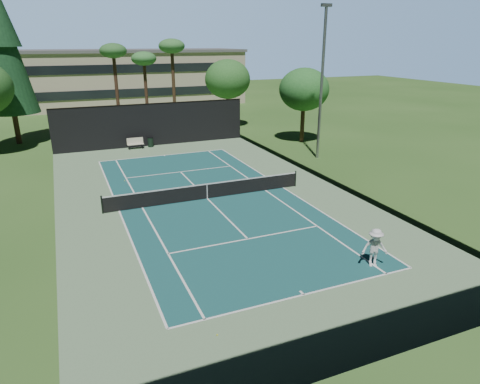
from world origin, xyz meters
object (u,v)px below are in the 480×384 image
object	(u,v)px
tennis_ball_b	(183,195)
tennis_ball_c	(191,186)
player	(375,248)
trash_bin	(150,142)
park_bench	(135,143)
tennis_ball_a	(217,335)
tennis_net	(207,191)
tennis_ball_d	(125,181)

from	to	relation	value
tennis_ball_b	tennis_ball_c	distance (m)	1.84
player	trash_bin	size ratio (longest dim) A/B	1.90
park_bench	tennis_ball_a	bearing A→B (deg)	-94.36
tennis_net	tennis_ball_b	bearing A→B (deg)	134.10
tennis_ball_c	tennis_ball_d	distance (m)	5.00
tennis_ball_a	trash_bin	xyz separation A→B (m)	(3.60, 28.42, 0.45)
tennis_ball_a	tennis_ball_b	xyz separation A→B (m)	(2.76, 14.16, 0.01)
tennis_ball_c	tennis_ball_d	bearing A→B (deg)	144.17
player	tennis_ball_b	world-z (taller)	player
tennis_ball_b	tennis_ball_c	xyz separation A→B (m)	(1.00, 1.55, -0.01)
tennis_ball_b	tennis_net	bearing A→B (deg)	-45.90
tennis_ball_a	tennis_ball_b	world-z (taller)	tennis_ball_b
tennis_net	player	size ratio (longest dim) A/B	7.19
tennis_ball_c	tennis_ball_d	size ratio (longest dim) A/B	0.93
player	tennis_ball_c	distance (m)	14.55
player	tennis_ball_a	size ratio (longest dim) A/B	27.17
player	tennis_ball_c	xyz separation A→B (m)	(-4.30, 13.88, -0.87)
tennis_net	trash_bin	world-z (taller)	tennis_net
tennis_net	tennis_ball_a	world-z (taller)	tennis_net
tennis_ball_d	tennis_ball_b	bearing A→B (deg)	-55.65
trash_bin	tennis_ball_d	bearing A→B (deg)	-111.70
tennis_ball_b	tennis_ball_c	size ratio (longest dim) A/B	1.33
tennis_net	tennis_ball_d	distance (m)	7.20
tennis_ball_d	player	bearing A→B (deg)	-63.57
tennis_ball_c	park_bench	xyz separation A→B (m)	(-1.60, 12.52, 0.52)
tennis_ball_c	trash_bin	size ratio (longest dim) A/B	0.06
tennis_ball_b	park_bench	size ratio (longest dim) A/B	0.05
tennis_ball_b	trash_bin	distance (m)	14.30
tennis_ball_d	tennis_net	bearing A→B (deg)	-53.24
player	tennis_ball_c	size ratio (longest dim) A/B	30.88
player	tennis_ball_a	xyz separation A→B (m)	(-8.06, -1.83, -0.86)
tennis_ball_c	tennis_ball_a	bearing A→B (deg)	-103.45
tennis_net	tennis_ball_c	distance (m)	2.89
park_bench	player	bearing A→B (deg)	-77.39
park_bench	tennis_ball_c	bearing A→B (deg)	-82.70
player	park_bench	xyz separation A→B (m)	(-5.90, 26.39, -0.35)
tennis_ball_b	tennis_ball_d	xyz separation A→B (m)	(-3.06, 4.47, -0.01)
tennis_ball_c	trash_bin	bearing A→B (deg)	90.71
tennis_net	tennis_ball_d	xyz separation A→B (m)	(-4.30, 5.75, -0.53)
tennis_net	park_bench	distance (m)	15.45
player	tennis_ball_d	xyz separation A→B (m)	(-8.35, 16.80, -0.87)
player	park_bench	bearing A→B (deg)	122.79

